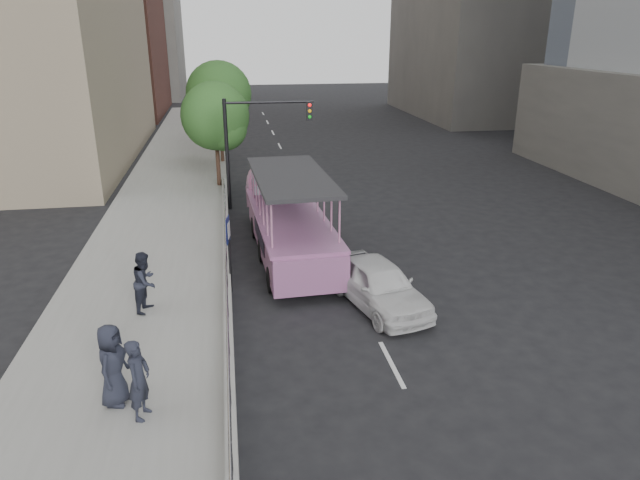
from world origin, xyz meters
TOP-DOWN VIEW (x-y plane):
  - ground at (0.00, 0.00)m, footprint 160.00×160.00m
  - sidewalk at (-5.75, 10.00)m, footprint 5.50×80.00m
  - kerb_wall at (-3.12, 2.00)m, footprint 0.24×30.00m
  - guardrail at (-3.12, 2.00)m, footprint 0.07×22.00m
  - duck_boat at (-0.76, 6.72)m, footprint 2.86×10.06m
  - car at (1.50, 1.26)m, footprint 2.80×4.67m
  - pedestrian_near at (-4.98, -3.56)m, footprint 0.61×0.77m
  - pedestrian_mid at (-5.45, 1.55)m, footprint 0.93×1.06m
  - pedestrian_far at (-5.61, -2.95)m, footprint 0.84×1.06m
  - parking_sign at (-3.00, 3.04)m, footprint 0.13×0.58m
  - traffic_signal at (-1.70, 12.50)m, footprint 4.20×0.32m
  - street_tree_near at (-3.30, 15.93)m, footprint 3.52×3.52m
  - street_tree_far at (-3.10, 21.93)m, footprint 3.97×3.97m
  - midrise_stone_b at (-16.00, 64.00)m, footprint 16.00×14.00m

SIDE VIEW (x-z plane):
  - ground at x=0.00m, z-range 0.00..0.00m
  - sidewalk at x=-5.75m, z-range 0.00..0.30m
  - kerb_wall at x=-3.12m, z-range 0.30..0.66m
  - car at x=1.50m, z-range 0.00..1.49m
  - guardrail at x=-3.12m, z-range 0.79..1.50m
  - pedestrian_mid at x=-5.45m, z-range 0.30..2.13m
  - pedestrian_near at x=-4.98m, z-range 0.30..2.14m
  - duck_boat at x=-0.76m, z-range -0.43..2.88m
  - pedestrian_far at x=-5.61m, z-range 0.30..2.21m
  - parking_sign at x=-3.00m, z-range 0.35..2.93m
  - traffic_signal at x=-1.70m, z-range 0.90..6.10m
  - street_tree_near at x=-3.30m, z-range 0.96..6.68m
  - street_tree_far at x=-3.10m, z-range 1.08..7.53m
  - midrise_stone_b at x=-16.00m, z-range 0.00..20.00m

